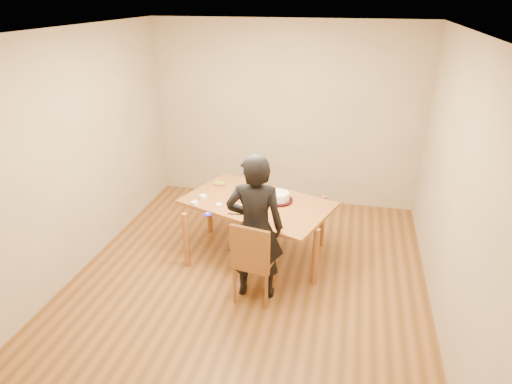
% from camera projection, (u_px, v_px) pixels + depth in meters
% --- Properties ---
extents(room_shell, '(4.00, 4.50, 2.70)m').
position_uv_depth(room_shell, '(255.00, 160.00, 4.66)').
color(room_shell, brown).
rests_on(room_shell, ground).
extents(dining_table, '(1.93, 1.51, 0.04)m').
position_uv_depth(dining_table, '(257.00, 203.00, 5.10)').
color(dining_table, brown).
rests_on(dining_table, floor).
extents(dining_chair, '(0.46, 0.46, 0.04)m').
position_uv_depth(dining_chair, '(254.00, 260.00, 4.51)').
color(dining_chair, brown).
rests_on(dining_chair, floor).
extents(cake_plate, '(0.32, 0.32, 0.02)m').
position_uv_depth(cake_plate, '(279.00, 200.00, 5.09)').
color(cake_plate, red).
rests_on(cake_plate, dining_table).
extents(cake, '(0.25, 0.25, 0.08)m').
position_uv_depth(cake, '(279.00, 196.00, 5.07)').
color(cake, white).
rests_on(cake, cake_plate).
extents(frosting_dome, '(0.24, 0.24, 0.03)m').
position_uv_depth(frosting_dome, '(279.00, 192.00, 5.05)').
color(frosting_dome, white).
rests_on(frosting_dome, cake).
extents(frosting_tub, '(0.09, 0.09, 0.08)m').
position_uv_depth(frosting_tub, '(242.00, 209.00, 4.83)').
color(frosting_tub, white).
rests_on(frosting_tub, dining_table).
extents(frosting_lid, '(0.09, 0.09, 0.01)m').
position_uv_depth(frosting_lid, '(208.00, 214.00, 4.79)').
color(frosting_lid, '#1C1CB6').
rests_on(frosting_lid, dining_table).
extents(frosting_dollop, '(0.04, 0.04, 0.02)m').
position_uv_depth(frosting_dollop, '(208.00, 213.00, 4.79)').
color(frosting_dollop, white).
rests_on(frosting_dollop, frosting_lid).
extents(ramekin_green, '(0.08, 0.08, 0.04)m').
position_uv_depth(ramekin_green, '(219.00, 205.00, 4.96)').
color(ramekin_green, white).
rests_on(ramekin_green, dining_table).
extents(ramekin_yellow, '(0.09, 0.09, 0.04)m').
position_uv_depth(ramekin_yellow, '(203.00, 197.00, 5.16)').
color(ramekin_yellow, white).
rests_on(ramekin_yellow, dining_table).
extents(ramekin_multi, '(0.08, 0.08, 0.04)m').
position_uv_depth(ramekin_multi, '(195.00, 203.00, 5.01)').
color(ramekin_multi, white).
rests_on(ramekin_multi, dining_table).
extents(candy_box_pink, '(0.14, 0.09, 0.02)m').
position_uv_depth(candy_box_pink, '(220.00, 185.00, 5.51)').
color(candy_box_pink, '#C22D6E').
rests_on(candy_box_pink, dining_table).
extents(candy_box_green, '(0.14, 0.08, 0.02)m').
position_uv_depth(candy_box_green, '(220.00, 183.00, 5.51)').
color(candy_box_green, '#1E931B').
rests_on(candy_box_green, candy_box_pink).
extents(spatula, '(0.17, 0.03, 0.01)m').
position_uv_depth(spatula, '(235.00, 214.00, 4.79)').
color(spatula, black).
rests_on(spatula, dining_table).
extents(person, '(0.64, 0.47, 1.63)m').
position_uv_depth(person, '(255.00, 228.00, 4.39)').
color(person, black).
rests_on(person, floor).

